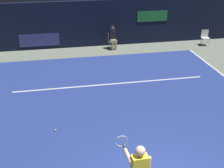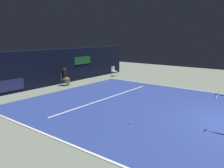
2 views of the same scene
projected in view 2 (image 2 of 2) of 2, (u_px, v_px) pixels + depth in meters
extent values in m
plane|color=gray|center=(136.00, 104.00, 11.89)|extent=(33.37, 33.37, 0.00)
cube|color=navy|center=(136.00, 104.00, 11.89)|extent=(10.49, 11.05, 0.01)
cube|color=white|center=(175.00, 87.00, 15.92)|extent=(0.10, 11.05, 0.01)
cube|color=white|center=(56.00, 139.00, 7.86)|extent=(0.10, 11.05, 0.01)
cube|color=white|center=(107.00, 98.00, 13.05)|extent=(8.18, 0.10, 0.01)
cube|color=black|center=(46.00, 68.00, 16.08)|extent=(17.31, 0.30, 2.60)
cube|color=navy|center=(7.00, 86.00, 13.78)|extent=(2.20, 0.04, 0.70)
cube|color=#1E6B2D|center=(83.00, 60.00, 18.61)|extent=(1.80, 0.04, 0.60)
torus|color=#B2B2B7|center=(216.00, 95.00, 8.48)|extent=(0.30, 0.03, 0.30)
cube|color=white|center=(65.00, 79.00, 16.54)|extent=(0.48, 0.44, 0.04)
cube|color=white|center=(63.00, 76.00, 16.59)|extent=(0.42, 0.07, 0.42)
cylinder|color=#B2B2B7|center=(65.00, 83.00, 16.34)|extent=(0.03, 0.03, 0.46)
cylinder|color=#B2B2B7|center=(69.00, 82.00, 16.65)|extent=(0.03, 0.03, 0.46)
cylinder|color=#B2B2B7|center=(62.00, 82.00, 16.51)|extent=(0.03, 0.03, 0.46)
cylinder|color=#B2B2B7|center=(65.00, 82.00, 16.83)|extent=(0.03, 0.03, 0.46)
cube|color=tan|center=(66.00, 79.00, 16.49)|extent=(0.36, 0.43, 0.14)
cylinder|color=tan|center=(67.00, 83.00, 16.37)|extent=(0.11, 0.11, 0.46)
cylinder|color=tan|center=(69.00, 82.00, 16.52)|extent=(0.11, 0.11, 0.46)
cube|color=black|center=(65.00, 74.00, 16.48)|extent=(0.36, 0.25, 0.52)
sphere|color=tan|center=(64.00, 69.00, 16.40)|extent=(0.20, 0.20, 0.20)
cylinder|color=#141933|center=(64.00, 68.00, 16.39)|extent=(0.19, 0.19, 0.04)
cube|color=white|center=(115.00, 71.00, 20.48)|extent=(0.49, 0.45, 0.04)
cube|color=white|center=(113.00, 68.00, 20.57)|extent=(0.42, 0.08, 0.42)
cylinder|color=#B2B2B7|center=(114.00, 74.00, 20.27)|extent=(0.03, 0.03, 0.44)
cylinder|color=#B2B2B7|center=(117.00, 74.00, 20.53)|extent=(0.03, 0.03, 0.44)
cylinder|color=#B2B2B7|center=(112.00, 74.00, 20.51)|extent=(0.03, 0.03, 0.44)
cylinder|color=#B2B2B7|center=(115.00, 73.00, 20.77)|extent=(0.03, 0.03, 0.44)
sphere|color=#CCE033|center=(130.00, 123.00, 9.22)|extent=(0.07, 0.07, 0.07)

